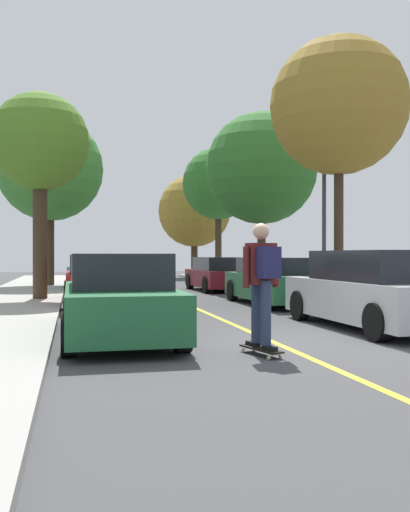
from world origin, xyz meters
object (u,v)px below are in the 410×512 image
at_px(street_tree_right_nearest, 339,106).
at_px(street_tree_left_near, 50,169).
at_px(parked_car_right_far, 220,274).
at_px(fire_hydrant, 342,289).
at_px(street_tree_right_far, 218,184).
at_px(parked_car_left_far, 92,273).
at_px(parked_car_right_nearest, 373,291).
at_px(street_tree_left_nearest, 40,144).
at_px(parked_car_left_nearest, 118,297).
at_px(skateboarder, 262,277).
at_px(street_tree_right_near, 262,169).
at_px(parked_car_right_near, 276,281).
at_px(parked_car_left_near, 100,281).
at_px(skateboard, 261,349).
at_px(streetlamp, 324,195).
at_px(street_tree_right_farthest, 194,211).

bearing_deg(street_tree_right_nearest, street_tree_left_near, 128.93).
relative_size(parked_car_right_far, fire_hydrant, 6.08).
bearing_deg(street_tree_left_near, parked_car_right_far, -26.40).
distance_m(street_tree_left_near, street_tree_right_nearest, 13.10).
bearing_deg(street_tree_right_far, parked_car_left_far, -139.11).
xyz_separation_m(parked_car_right_nearest, fire_hydrant, (1.50, 4.34, -0.24)).
height_order(street_tree_left_nearest, street_tree_right_nearest, street_tree_right_nearest).
xyz_separation_m(parked_car_left_nearest, street_tree_right_far, (6.55, 18.94, 4.34)).
relative_size(fire_hydrant, skateboarder, 0.40).
xyz_separation_m(parked_car_left_far, street_tree_right_near, (6.55, -1.31, 4.14)).
bearing_deg(parked_car_right_near, parked_car_left_far, 122.72).
xyz_separation_m(parked_car_right_far, fire_hydrant, (1.50, -7.50, -0.17)).
distance_m(street_tree_left_near, street_tree_right_far, 8.99).
xyz_separation_m(parked_car_left_nearest, street_tree_right_near, (6.55, 11.96, 4.12)).
xyz_separation_m(parked_car_left_nearest, parked_car_left_near, (0.00, 6.64, -0.02)).
bearing_deg(parked_car_right_near, parked_car_left_nearest, -130.63).
xyz_separation_m(street_tree_left_nearest, skateboarder, (3.54, -9.78, -3.53)).
relative_size(parked_car_left_nearest, street_tree_right_far, 0.68).
xyz_separation_m(parked_car_right_far, street_tree_left_near, (-6.55, 3.25, 4.38)).
xyz_separation_m(parked_car_right_near, skateboard, (-3.02, -7.77, -0.58)).
height_order(street_tree_right_nearest, street_tree_right_far, street_tree_right_nearest).
bearing_deg(skateboarder, street_tree_left_near, 101.47).
bearing_deg(skateboard, street_tree_left_near, 101.46).
distance_m(parked_car_left_nearest, streetlamp, 9.46).
height_order(parked_car_left_nearest, street_tree_right_near, street_tree_right_near).
distance_m(parked_car_left_near, parked_car_right_near, 4.97).
distance_m(parked_car_right_nearest, street_tree_right_nearest, 7.10).
relative_size(street_tree_right_nearest, streetlamp, 1.39).
xyz_separation_m(street_tree_right_farthest, skateboard, (-4.69, -27.06, -4.01)).
relative_size(street_tree_right_far, skateboarder, 3.84).
bearing_deg(parked_car_left_far, parked_car_left_near, -90.00).
bearing_deg(street_tree_right_nearest, street_tree_right_far, 90.00).
height_order(parked_car_left_near, street_tree_right_near, street_tree_right_near).
bearing_deg(street_tree_right_farthest, street_tree_right_far, -90.00).
bearing_deg(streetlamp, skateboarder, -119.57).
height_order(parked_car_right_far, streetlamp, streetlamp).
height_order(parked_car_right_nearest, street_tree_left_nearest, street_tree_left_nearest).
bearing_deg(streetlamp, street_tree_right_far, 90.34).
relative_size(parked_car_right_near, street_tree_right_near, 0.66).
distance_m(street_tree_right_nearest, skateboard, 10.22).
xyz_separation_m(parked_car_left_nearest, skateboarder, (1.86, -2.12, 0.41)).
bearing_deg(parked_car_right_far, streetlamp, -73.21).
distance_m(street_tree_right_far, street_tree_right_farthest, 6.10).
relative_size(street_tree_right_nearest, skateboard, 8.52).
bearing_deg(parked_car_right_near, street_tree_right_near, 75.07).
xyz_separation_m(street_tree_right_near, skateboard, (-4.69, -14.05, -4.74)).
relative_size(street_tree_right_near, street_tree_right_far, 1.02).
height_order(parked_car_left_nearest, parked_car_left_near, parked_car_left_nearest).
height_order(parked_car_right_near, parked_car_right_far, parked_car_right_near).
bearing_deg(skateboarder, streetlamp, 60.43).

